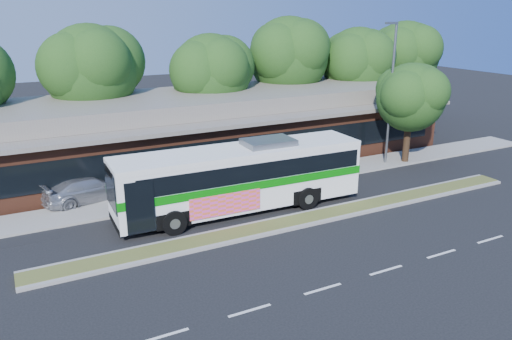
{
  "coord_description": "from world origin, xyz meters",
  "views": [
    {
      "loc": [
        -12.56,
        -18.12,
        9.73
      ],
      "look_at": [
        -1.47,
        3.28,
        2.0
      ],
      "focal_mm": 35.0,
      "sensor_mm": 36.0,
      "label": 1
    }
  ],
  "objects_px": {
    "sidewalk_tree": "(414,95)",
    "sedan": "(89,188)",
    "lamp_post": "(391,90)",
    "transit_bus": "(241,173)"
  },
  "relations": [
    {
      "from": "lamp_post",
      "to": "sedan",
      "type": "height_order",
      "value": "lamp_post"
    },
    {
      "from": "sidewalk_tree",
      "to": "sedan",
      "type": "bearing_deg",
      "value": 173.34
    },
    {
      "from": "lamp_post",
      "to": "sidewalk_tree",
      "type": "distance_m",
      "value": 1.82
    },
    {
      "from": "transit_bus",
      "to": "sidewalk_tree",
      "type": "distance_m",
      "value": 14.11
    },
    {
      "from": "sedan",
      "to": "sidewalk_tree",
      "type": "height_order",
      "value": "sidewalk_tree"
    },
    {
      "from": "lamp_post",
      "to": "sidewalk_tree",
      "type": "relative_size",
      "value": 1.38
    },
    {
      "from": "transit_bus",
      "to": "sedan",
      "type": "relative_size",
      "value": 2.64
    },
    {
      "from": "transit_bus",
      "to": "sidewalk_tree",
      "type": "bearing_deg",
      "value": 12.16
    },
    {
      "from": "lamp_post",
      "to": "transit_bus",
      "type": "distance_m",
      "value": 12.56
    },
    {
      "from": "lamp_post",
      "to": "sedan",
      "type": "relative_size",
      "value": 1.88
    }
  ]
}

